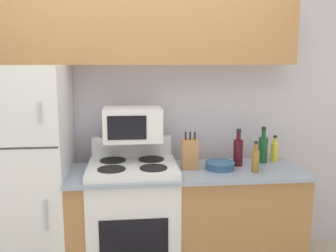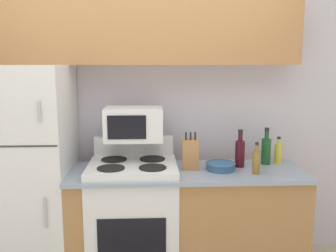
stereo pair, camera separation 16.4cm
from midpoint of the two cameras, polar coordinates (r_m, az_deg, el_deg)
wall_back at (r=3.27m, az=-5.18°, el=2.09°), size 8.00×0.05×2.55m
lower_cabinets at (r=3.08m, az=1.23°, el=-14.51°), size 1.81×0.60×0.88m
refrigerator at (r=3.10m, az=-22.00°, el=-7.18°), size 0.63×0.73×1.69m
upper_cabinets at (r=3.07m, az=-5.33°, el=14.77°), size 2.43×0.31×0.59m
stove at (r=3.03m, az=-6.89°, el=-14.11°), size 0.68×0.59×1.10m
microwave at (r=2.92m, az=-7.01°, el=0.29°), size 0.45×0.33×0.25m
knife_block at (r=2.90m, az=1.73°, el=-4.30°), size 0.13×0.08×0.30m
bowl at (r=2.94m, az=6.34°, el=-5.95°), size 0.23×0.23×0.06m
bottle_wine_red at (r=3.04m, az=9.12°, el=-3.84°), size 0.08×0.08×0.30m
bottle_wine_green at (r=3.17m, az=12.85°, el=-3.38°), size 0.08×0.08×0.30m
bottle_cooking_spray at (r=3.24m, az=14.54°, el=-3.74°), size 0.06×0.06×0.22m
bottle_vinegar at (r=2.89m, az=11.61°, el=-5.12°), size 0.06×0.06×0.24m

